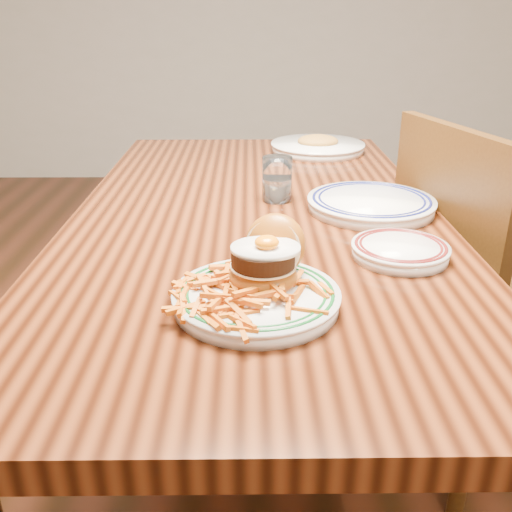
{
  "coord_description": "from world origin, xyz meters",
  "views": [
    {
      "loc": [
        -0.02,
        -1.26,
        1.18
      ],
      "look_at": [
        -0.01,
        -0.47,
        0.84
      ],
      "focal_mm": 40.0,
      "sensor_mm": 36.0,
      "label": 1
    }
  ],
  "objects_px": {
    "chair_right": "(478,298)",
    "main_plate": "(260,282)",
    "table": "(257,246)",
    "side_plate": "(400,249)"
  },
  "relations": [
    {
      "from": "chair_right",
      "to": "main_plate",
      "type": "height_order",
      "value": "chair_right"
    },
    {
      "from": "table",
      "to": "side_plate",
      "type": "relative_size",
      "value": 8.7
    },
    {
      "from": "chair_right",
      "to": "side_plate",
      "type": "xyz_separation_m",
      "value": [
        -0.3,
        -0.29,
        0.26
      ]
    },
    {
      "from": "table",
      "to": "main_plate",
      "type": "xyz_separation_m",
      "value": [
        -0.0,
        -0.45,
        0.12
      ]
    },
    {
      "from": "table",
      "to": "side_plate",
      "type": "xyz_separation_m",
      "value": [
        0.27,
        -0.27,
        0.1
      ]
    },
    {
      "from": "side_plate",
      "to": "table",
      "type": "bearing_deg",
      "value": 116.62
    },
    {
      "from": "table",
      "to": "chair_right",
      "type": "bearing_deg",
      "value": 1.69
    },
    {
      "from": "table",
      "to": "main_plate",
      "type": "bearing_deg",
      "value": -90.24
    },
    {
      "from": "main_plate",
      "to": "side_plate",
      "type": "bearing_deg",
      "value": 53.19
    },
    {
      "from": "table",
      "to": "side_plate",
      "type": "bearing_deg",
      "value": -45.63
    }
  ]
}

